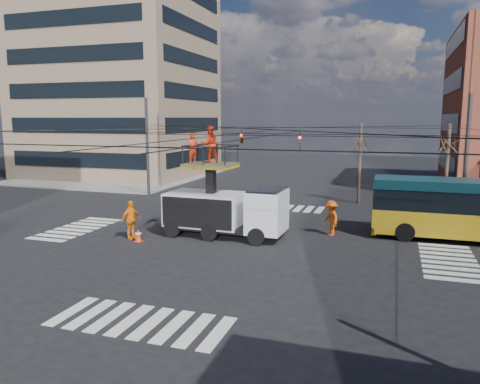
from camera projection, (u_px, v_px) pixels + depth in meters
name	position (u px, v px, depth m)	size (l,w,h in m)	color
ground	(239.00, 243.00, 24.25)	(120.00, 120.00, 0.00)	black
sidewalk_nw	(116.00, 177.00, 50.43)	(18.00, 18.00, 0.12)	slate
crosswalks	(239.00, 243.00, 24.25)	(22.40, 22.40, 0.02)	silver
building_tower	(118.00, 38.00, 51.16)	(18.06, 16.06, 30.00)	#806351
overhead_network	(241.00, 160.00, 23.97)	(24.24, 24.24, 8.00)	#2D2D30
tree_a	(361.00, 142.00, 34.63)	(2.00, 2.00, 6.00)	#382B21
tree_b	(449.00, 143.00, 32.78)	(2.00, 2.00, 6.00)	#382B21
utility_truck	(225.00, 200.00, 25.29)	(7.06, 2.81, 5.99)	black
traffic_cone	(138.00, 235.00, 24.45)	(0.36, 0.36, 0.67)	#DF3B09
worker_ground	(131.00, 220.00, 24.92)	(1.21, 0.50, 2.06)	orange
flagger	(331.00, 218.00, 25.63)	(1.26, 0.72, 1.95)	#FF5E10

